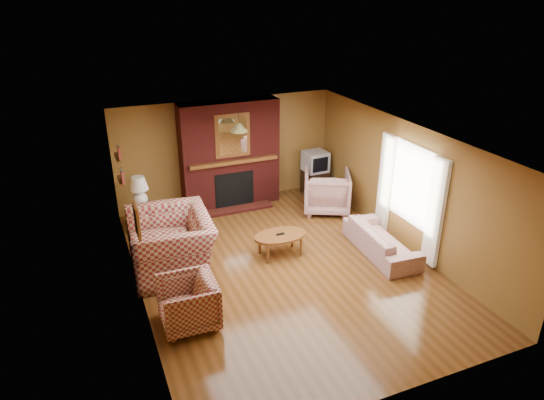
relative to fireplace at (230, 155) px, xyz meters
name	(u,v)px	position (x,y,z in m)	size (l,w,h in m)	color
floor	(284,267)	(0.00, -2.98, -1.18)	(6.50, 6.50, 0.00)	#4C2B10
ceiling	(285,139)	(0.00, -2.98, 1.22)	(6.50, 6.50, 0.00)	silver
wall_back	(226,151)	(0.00, 0.27, 0.02)	(6.50, 6.50, 0.00)	brown
wall_front	(400,317)	(0.00, -6.23, 0.02)	(6.50, 6.50, 0.00)	brown
wall_left	(134,233)	(-2.50, -2.98, 0.02)	(6.50, 6.50, 0.00)	brown
wall_right	(405,185)	(2.50, -2.98, 0.02)	(6.50, 6.50, 0.00)	brown
fireplace	(230,155)	(0.00, 0.00, 0.00)	(2.20, 0.82, 2.40)	#511411
window_right	(410,193)	(2.45, -3.18, -0.06)	(0.10, 1.85, 2.00)	silver
bookshelf	(120,165)	(-2.44, -1.08, 0.48)	(0.09, 0.55, 0.71)	brown
botanical_print	(137,220)	(-2.47, -3.28, 0.37)	(0.05, 0.40, 0.50)	brown
pendant_light	(239,127)	(0.00, -0.68, 0.82)	(0.36, 0.36, 0.48)	black
plaid_loveseat	(171,244)	(-1.85, -2.29, -0.67)	(1.59, 1.39, 1.03)	maroon
plaid_armchair	(188,303)	(-1.95, -3.91, -0.80)	(0.81, 0.84, 0.76)	maroon
floral_sofa	(381,240)	(1.90, -3.22, -0.92)	(1.82, 0.71, 0.53)	#BBB091
floral_armchair	(327,191)	(1.85, -1.15, -0.72)	(0.98, 1.01, 0.92)	#BBB091
coffee_table	(280,237)	(0.12, -2.56, -0.80)	(1.00, 0.62, 0.45)	brown
side_table	(142,218)	(-2.10, -0.53, -0.91)	(0.41, 0.41, 0.54)	brown
table_lamp	(139,190)	(-2.10, -0.53, -0.29)	(0.38, 0.38, 0.64)	white
tv_stand	(315,182)	(2.05, -0.18, -0.89)	(0.54, 0.49, 0.58)	black
crt_tv	(315,161)	(2.05, -0.19, -0.36)	(0.55, 0.55, 0.48)	#ACAFB4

